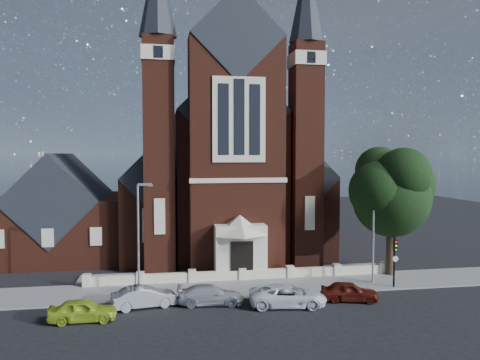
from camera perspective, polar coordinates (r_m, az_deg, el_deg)
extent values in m
plane|color=black|center=(46.58, -1.56, -9.44)|extent=(120.00, 120.00, 0.00)
cube|color=slate|center=(36.53, 0.79, -12.99)|extent=(60.00, 5.00, 0.12)
cube|color=slate|center=(40.33, -0.25, -11.43)|extent=(26.00, 3.00, 0.14)
cube|color=beige|center=(38.43, 0.24, -12.17)|extent=(24.00, 0.40, 0.90)
cube|color=#522216|center=(55.47, -3.00, -0.11)|extent=(10.00, 30.00, 14.00)
cube|color=black|center=(55.51, -3.03, 7.12)|extent=(10.00, 30.20, 10.00)
cube|color=#522216|center=(54.38, -10.76, -3.40)|extent=(5.00, 26.00, 8.00)
cube|color=#522216|center=(56.09, 4.77, -3.15)|extent=(5.00, 26.00, 8.00)
cube|color=black|center=(54.08, -10.81, 0.82)|extent=(5.01, 26.20, 5.01)
cube|color=black|center=(55.80, 4.79, 0.93)|extent=(5.01, 26.20, 5.01)
cube|color=#522216|center=(40.02, -0.48, 2.93)|extent=(8.00, 3.00, 20.00)
cube|color=black|center=(41.21, -0.49, 16.97)|extent=(8.00, 3.20, 8.00)
cube|color=beige|center=(38.59, -0.12, 7.38)|extent=(4.40, 0.15, 7.00)
cube|color=black|center=(38.54, -0.10, 7.68)|extent=(0.90, 0.08, 6.20)
cube|color=beige|center=(38.87, -0.01, -8.66)|extent=(4.20, 2.00, 4.40)
cube|color=black|center=(37.99, 0.26, -9.86)|extent=(1.80, 0.12, 3.20)
cone|color=beige|center=(38.48, -0.01, -5.45)|extent=(4.60, 4.60, 1.60)
cube|color=#522216|center=(40.52, -9.84, 2.89)|extent=(2.60, 2.60, 20.00)
cube|color=beige|center=(41.37, -9.95, 14.74)|extent=(2.80, 2.80, 1.20)
cube|color=#522216|center=(42.49, 8.00, 2.91)|extent=(2.60, 2.60, 20.00)
cube|color=beige|center=(43.30, 8.09, 14.23)|extent=(2.80, 2.80, 1.20)
cube|color=#522216|center=(49.51, -20.83, -5.36)|extent=(12.00, 12.00, 6.00)
cube|color=black|center=(49.17, -20.89, -1.90)|extent=(8.49, 12.20, 8.49)
cylinder|color=black|center=(41.35, 17.86, -7.67)|extent=(0.70, 0.70, 5.00)
sphere|color=black|center=(40.80, 17.96, -2.14)|extent=(6.40, 6.40, 6.40)
sphere|color=black|center=(39.80, 19.32, 0.59)|extent=(4.40, 4.40, 4.40)
cylinder|color=gray|center=(34.62, -12.30, -7.17)|extent=(0.16, 0.16, 8.00)
cube|color=gray|center=(34.11, -11.54, -0.54)|extent=(1.00, 0.15, 0.18)
cube|color=gray|center=(34.10, -10.86, -0.67)|extent=(0.35, 0.22, 0.12)
cylinder|color=gray|center=(38.22, 15.94, -6.24)|extent=(0.16, 0.16, 8.00)
cube|color=gray|center=(38.00, 16.71, -0.23)|extent=(1.00, 0.15, 0.18)
cube|color=gray|center=(38.19, 17.25, -0.35)|extent=(0.35, 0.22, 0.12)
cylinder|color=black|center=(37.73, 18.28, -9.49)|extent=(0.14, 0.14, 4.00)
cube|color=black|center=(37.34, 18.42, -7.59)|extent=(0.28, 0.22, 0.90)
sphere|color=red|center=(37.17, 18.52, -7.17)|extent=(0.14, 0.14, 0.14)
sphere|color=#CC8C0C|center=(37.23, 18.52, -7.63)|extent=(0.14, 0.14, 0.14)
sphere|color=#0C9919|center=(37.28, 18.51, -8.08)|extent=(0.14, 0.14, 0.14)
imported|color=#A2C126|center=(30.98, -18.63, -14.82)|extent=(4.04, 1.66, 1.37)
imported|color=#96999D|center=(32.56, -11.59, -13.79)|extent=(4.49, 2.33, 1.41)
imported|color=#A4A6AB|center=(32.62, -3.62, -13.80)|extent=(4.63, 2.25, 1.30)
imported|color=white|center=(32.33, 5.85, -13.84)|extent=(5.44, 3.05, 1.44)
imported|color=#51160E|center=(34.09, 13.18, -13.09)|extent=(4.19, 2.48, 1.34)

